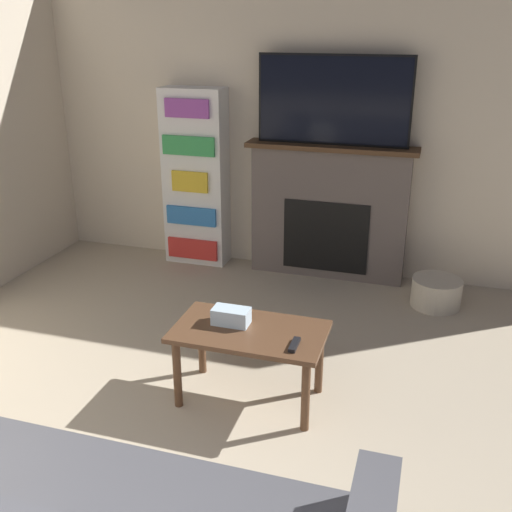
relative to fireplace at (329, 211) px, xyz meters
name	(u,v)px	position (x,y,z in m)	size (l,w,h in m)	color
wall_back	(301,121)	(-0.30, 0.14, 0.75)	(5.71, 0.06, 2.70)	beige
fireplace	(329,211)	(0.00, 0.00, 0.00)	(1.46, 0.28, 1.19)	#605651
tv	(334,100)	(0.00, -0.02, 0.95)	(1.27, 0.03, 0.73)	black
coffee_table	(250,340)	(-0.09, -2.05, -0.19)	(0.90, 0.51, 0.48)	brown
tissue_box	(231,316)	(-0.21, -2.01, -0.07)	(0.22, 0.12, 0.10)	silver
remote_control	(294,345)	(0.21, -2.16, -0.11)	(0.04, 0.15, 0.02)	black
bookshelf	(196,178)	(-1.24, -0.02, 0.21)	(0.58, 0.29, 1.62)	white
storage_basket	(436,292)	(0.97, -0.39, -0.48)	(0.40, 0.40, 0.23)	#BCB29E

